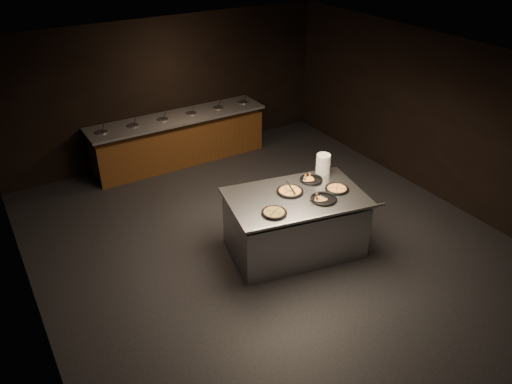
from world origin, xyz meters
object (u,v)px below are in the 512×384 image
Objects in this scene: serving_counter at (295,225)px; pan_veggie_whole at (274,213)px; plate_stack at (323,164)px; pan_cheese_whole at (290,191)px.

pan_veggie_whole reaches higher than serving_counter.
serving_counter is at bearing 23.30° from pan_veggie_whole.
pan_cheese_whole is at bearing -163.13° from plate_stack.
pan_veggie_whole is 0.90× the size of pan_cheese_whole.
pan_cheese_whole is at bearing 35.20° from pan_veggie_whole.
plate_stack is 1.49m from pan_veggie_whole.
pan_veggie_whole is at bearing -144.80° from pan_cheese_whole.
plate_stack is 0.78× the size of pan_cheese_whole.
plate_stack reaches higher than pan_veggie_whole.
pan_cheese_whole is (0.53, 0.38, 0.00)m from pan_veggie_whole.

